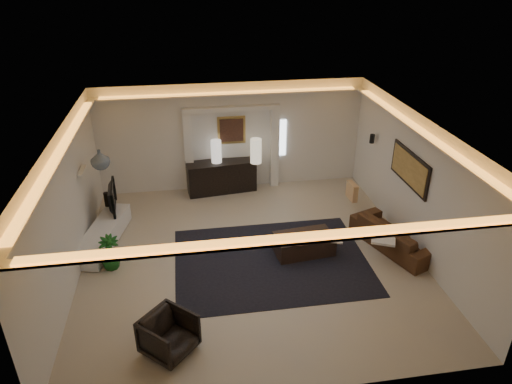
{
  "coord_description": "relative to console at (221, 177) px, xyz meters",
  "views": [
    {
      "loc": [
        -1.17,
        -8.07,
        5.74
      ],
      "look_at": [
        0.2,
        0.6,
        1.25
      ],
      "focal_mm": 32.51,
      "sensor_mm": 36.0,
      "label": 1
    }
  ],
  "objects": [
    {
      "name": "ginger_jar",
      "position": [
        -2.7,
        -1.84,
        1.48
      ],
      "size": [
        0.54,
        0.54,
        0.42
      ],
      "primitive_type": "imported",
      "rotation": [
        0.0,
        0.0,
        -0.44
      ],
      "color": "slate",
      "rests_on": "wall_niche"
    },
    {
      "name": "ceiling",
      "position": [
        0.33,
        -3.25,
        2.5
      ],
      "size": [
        7.0,
        7.0,
        0.0
      ],
      "primitive_type": "plane",
      "rotation": [
        3.14,
        0.0,
        0.0
      ],
      "color": "white",
      "rests_on": "ground"
    },
    {
      "name": "coffee_table",
      "position": [
        1.48,
        -3.24,
        -0.2
      ],
      "size": [
        1.3,
        0.8,
        0.46
      ],
      "primitive_type": "cube",
      "rotation": [
        0.0,
        0.0,
        0.11
      ],
      "color": "black",
      "rests_on": "ground"
    },
    {
      "name": "figurine",
      "position": [
        -2.82,
        -1.22,
        0.24
      ],
      "size": [
        0.15,
        0.15,
        0.35
      ],
      "primitive_type": "cylinder",
      "rotation": [
        0.0,
        0.0,
        0.19
      ],
      "color": "black",
      "rests_on": "media_ledge"
    },
    {
      "name": "area_rug",
      "position": [
        0.73,
        -3.45,
        -0.39
      ],
      "size": [
        4.0,
        3.0,
        0.01
      ],
      "primitive_type": "cube",
      "color": "black",
      "rests_on": "ground"
    },
    {
      "name": "wall_back",
      "position": [
        0.33,
        0.25,
        1.05
      ],
      "size": [
        7.0,
        0.0,
        7.0
      ],
      "primitive_type": "plane",
      "rotation": [
        1.57,
        0.0,
        0.0
      ],
      "color": "silver",
      "rests_on": "ground"
    },
    {
      "name": "console",
      "position": [
        0.0,
        0.0,
        0.0
      ],
      "size": [
        1.88,
        0.79,
        0.91
      ],
      "primitive_type": "cube",
      "rotation": [
        0.0,
        0.0,
        0.12
      ],
      "color": "black",
      "rests_on": "ground"
    },
    {
      "name": "floor",
      "position": [
        0.33,
        -3.25,
        -0.4
      ],
      "size": [
        7.0,
        7.0,
        0.0
      ],
      "primitive_type": "plane",
      "color": "tan",
      "rests_on": "ground"
    },
    {
      "name": "painting_canvas",
      "position": [
        0.33,
        0.19,
        1.25
      ],
      "size": [
        0.62,
        0.02,
        0.62
      ],
      "primitive_type": "cube",
      "color": "#4C2D1E",
      "rests_on": "wall_back"
    },
    {
      "name": "tv",
      "position": [
        -2.74,
        -1.39,
        0.35
      ],
      "size": [
        1.06,
        0.23,
        0.61
      ],
      "primitive_type": "imported",
      "rotation": [
        0.0,
        0.0,
        1.66
      ],
      "color": "black",
      "rests_on": "media_ledge"
    },
    {
      "name": "daylight_slit",
      "position": [
        1.68,
        0.23,
        0.95
      ],
      "size": [
        0.25,
        0.03,
        1.0
      ],
      "primitive_type": "cube",
      "color": "white",
      "rests_on": "wall_back"
    },
    {
      "name": "bowl",
      "position": [
        1.26,
        -3.57,
        0.04
      ],
      "size": [
        0.3,
        0.3,
        0.07
      ],
      "primitive_type": "imported",
      "rotation": [
        0.0,
        0.0,
        -0.09
      ],
      "color": "#452A20",
      "rests_on": "coffee_table"
    },
    {
      "name": "alcove_header",
      "position": [
        0.33,
        0.15,
        1.85
      ],
      "size": [
        2.52,
        0.2,
        0.12
      ],
      "primitive_type": "cube",
      "color": "silver",
      "rests_on": "wall_back"
    },
    {
      "name": "armchair",
      "position": [
        -1.35,
        -5.64,
        -0.05
      ],
      "size": [
        1.06,
        1.06,
        0.69
      ],
      "primitive_type": "imported",
      "rotation": [
        0.0,
        0.0,
        0.83
      ],
      "color": "black",
      "rests_on": "ground"
    },
    {
      "name": "pilaster_right",
      "position": [
        1.48,
        0.15,
        0.7
      ],
      "size": [
        0.22,
        0.2,
        2.2
      ],
      "primitive_type": "cube",
      "color": "silver",
      "rests_on": "ground"
    },
    {
      "name": "sofa",
      "position": [
        3.48,
        -3.33,
        -0.1
      ],
      "size": [
        2.2,
        1.48,
        0.6
      ],
      "primitive_type": "imported",
      "rotation": [
        0.0,
        0.0,
        1.93
      ],
      "color": "black",
      "rests_on": "ground"
    },
    {
      "name": "lamp_right",
      "position": [
        0.91,
        -0.19,
        0.69
      ],
      "size": [
        0.33,
        0.33,
        0.66
      ],
      "primitive_type": "cylinder",
      "rotation": [
        0.0,
        0.0,
        -0.11
      ],
      "color": "beige",
      "rests_on": "console"
    },
    {
      "name": "painting_frame",
      "position": [
        0.33,
        0.22,
        1.25
      ],
      "size": [
        0.74,
        0.04,
        0.74
      ],
      "primitive_type": "cube",
      "color": "tan",
      "rests_on": "wall_back"
    },
    {
      "name": "wall_front",
      "position": [
        0.33,
        -6.75,
        1.05
      ],
      "size": [
        7.0,
        0.0,
        7.0
      ],
      "primitive_type": "plane",
      "rotation": [
        -1.57,
        0.0,
        0.0
      ],
      "color": "silver",
      "rests_on": "ground"
    },
    {
      "name": "art_panel_gold",
      "position": [
        3.77,
        -2.95,
        1.3
      ],
      "size": [
        0.02,
        1.5,
        0.62
      ],
      "primitive_type": "cube",
      "color": "tan",
      "rests_on": "wall_right"
    },
    {
      "name": "wall_sconce",
      "position": [
        3.71,
        -1.05,
        1.28
      ],
      "size": [
        0.12,
        0.12,
        0.22
      ],
      "primitive_type": "cylinder",
      "color": "black",
      "rests_on": "wall_right"
    },
    {
      "name": "magazine",
      "position": [
        2.09,
        -3.57,
        0.02
      ],
      "size": [
        0.29,
        0.25,
        0.03
      ],
      "primitive_type": "cube",
      "rotation": [
        0.0,
        0.0,
        -0.37
      ],
      "color": "beige",
      "rests_on": "coffee_table"
    },
    {
      "name": "wall_niche",
      "position": [
        -3.11,
        -1.85,
        1.25
      ],
      "size": [
        0.1,
        0.55,
        0.04
      ],
      "primitive_type": "cube",
      "color": "silver",
      "rests_on": "wall_left"
    },
    {
      "name": "wall_right",
      "position": [
        3.83,
        -3.25,
        1.05
      ],
      "size": [
        0.0,
        7.0,
        7.0
      ],
      "primitive_type": "plane",
      "rotation": [
        1.57,
        0.0,
        -1.57
      ],
      "color": "silver",
      "rests_on": "ground"
    },
    {
      "name": "media_ledge",
      "position": [
        -2.82,
        -2.2,
        -0.18
      ],
      "size": [
        1.01,
        2.23,
        0.41
      ],
      "primitive_type": "cube",
      "rotation": [
        0.0,
        0.0,
        -0.23
      ],
      "color": "silver",
      "rests_on": "ground"
    },
    {
      "name": "pilaster_left",
      "position": [
        -0.82,
        0.15,
        0.7
      ],
      "size": [
        0.22,
        0.2,
        2.2
      ],
      "primitive_type": "cube",
      "color": "silver",
      "rests_on": "ground"
    },
    {
      "name": "lamp_left",
      "position": [
        -0.11,
        0.0,
        0.69
      ],
      "size": [
        0.3,
        0.3,
        0.61
      ],
      "primitive_type": "cylinder",
      "rotation": [
        0.0,
        0.0,
        -0.11
      ],
      "color": "silver",
      "rests_on": "console"
    },
    {
      "name": "throw_pillow",
      "position": [
        3.09,
        -1.62,
        0.15
      ],
      "size": [
        0.16,
        0.44,
        0.43
      ],
      "primitive_type": "cube",
      "rotation": [
        0.0,
        0.0,
        0.08
      ],
      "color": "tan",
      "rests_on": "sofa"
    },
    {
      "name": "cove_soffit",
      "position": [
        0.33,
        -3.25,
        2.22
      ],
      "size": [
        7.0,
        7.0,
        0.04
      ],
      "primitive_type": "cube",
      "color": "silver",
      "rests_on": "ceiling"
    },
    {
      "name": "plant",
      "position": [
        -2.56,
        -3.15,
        -0.04
      ],
      "size": [
        0.49,
        0.49,
        0.73
      ],
      "primitive_type": "imported",
      "rotation": [
        0.0,
        0.0,
        0.21
      ],
      "color": "#165319",
      "rests_on": "ground"
    },
    {
      "name": "throw_blanket",
      "position": [
        2.99,
        -3.83,
        0.15
      ],
      "size": [
        0.59,
        0.55,
        0.05
      ],
      "primitive_type": "cube",
      "rotation": [
        0.0,
        0.0,
        -0.43
      ],
      "color": "beige",
      "rests_on": "sofa"
    },
    {
      "name": "art_panel_frame",
      "position": [
        3.8,
        -2.95,
        1.3
      ],
      "size": [
        0.04,
        1.64,
        0.74
      ],
      "primitive_type": "cube",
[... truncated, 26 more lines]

